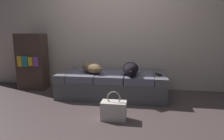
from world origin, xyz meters
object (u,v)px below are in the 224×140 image
dog_tan (92,68)px  dog_dark (131,69)px  handbag (114,110)px  bookshelf (32,62)px  couch (112,84)px  tv_remote (158,74)px

dog_tan → dog_dark: (0.68, -0.07, 0.01)m
dog_tan → handbag: 1.09m
bookshelf → handbag: bearing=-32.7°
handbag → dog_tan: bearing=120.6°
couch → bookshelf: size_ratio=1.67×
dog_dark → tv_remote: bearing=11.4°
couch → handbag: (0.18, -1.00, -0.08)m
bookshelf → dog_dark: bearing=-10.4°
dog_dark → bookshelf: (-1.98, 0.36, 0.02)m
dog_dark → handbag: bearing=-101.1°
bookshelf → dog_tan: bearing=-12.6°
couch → handbag: couch is taller
dog_tan → bookshelf: (-1.30, 0.29, 0.03)m
dog_tan → handbag: size_ratio=1.29×
tv_remote → handbag: 1.13m
couch → tv_remote: size_ratio=12.24×
dog_tan → dog_dark: size_ratio=0.79×
dog_tan → bookshelf: bearing=167.4°
couch → tv_remote: (0.79, -0.11, 0.22)m
couch → dog_dark: dog_dark is taller
dog_dark → handbag: dog_dark is taller
handbag → bookshelf: (-1.82, 1.17, 0.42)m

